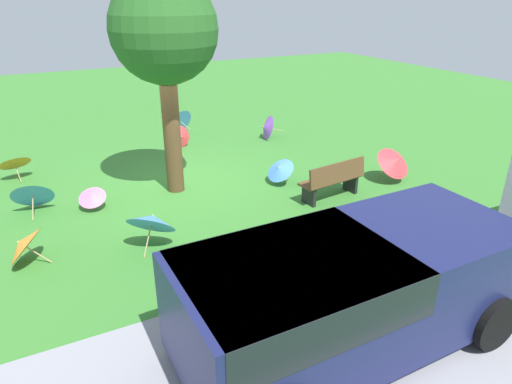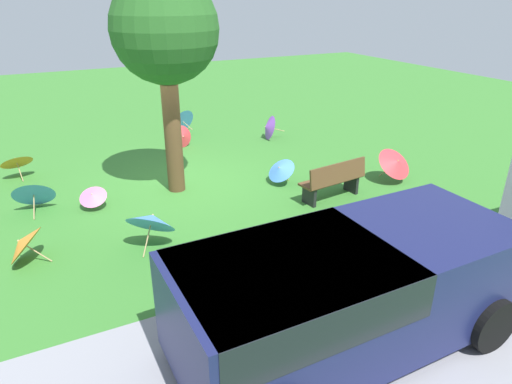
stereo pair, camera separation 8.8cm
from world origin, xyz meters
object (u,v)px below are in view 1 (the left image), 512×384
(parasol_blue_3, at_px, (33,193))
(parasol_red_2, at_px, (181,137))
(parasol_blue_0, at_px, (179,121))
(parasol_purple_0, at_px, (266,127))
(van_dark, at_px, (343,288))
(shade_tree, at_px, (164,33))
(parasol_blue_2, at_px, (152,221))
(parasol_pink_2, at_px, (92,196))
(park_bench, at_px, (333,180))
(parasol_blue_1, at_px, (279,169))
(parasol_orange_2, at_px, (22,244))
(parasol_orange_0, at_px, (14,162))
(parasol_red_1, at_px, (395,162))

(parasol_blue_3, relative_size, parasol_red_2, 1.36)
(parasol_blue_0, xyz_separation_m, parasol_purple_0, (-2.22, 1.95, -0.03))
(van_dark, bearing_deg, parasol_red_2, -95.34)
(parasol_purple_0, bearing_deg, shade_tree, 34.20)
(van_dark, xyz_separation_m, parasol_blue_2, (1.48, -3.69, -0.39))
(parasol_purple_0, xyz_separation_m, parasol_pink_2, (5.78, 2.81, -0.09))
(park_bench, height_order, parasol_blue_0, park_bench)
(van_dark, height_order, parasol_purple_0, van_dark)
(parasol_blue_1, bearing_deg, parasol_blue_0, -82.05)
(park_bench, relative_size, parasol_orange_2, 1.67)
(parasol_blue_1, bearing_deg, parasol_orange_0, -30.10)
(parasol_blue_3, xyz_separation_m, parasol_pink_2, (-1.12, 0.51, -0.11))
(parasol_red_1, distance_m, parasol_pink_2, 7.13)
(parasol_purple_0, relative_size, parasol_blue_2, 0.69)
(parasol_orange_0, bearing_deg, parasol_blue_2, 114.30)
(parasol_purple_0, bearing_deg, parasol_blue_1, 66.84)
(parasol_blue_1, bearing_deg, parasol_pink_2, -8.09)
(van_dark, height_order, shade_tree, shade_tree)
(parasol_blue_1, xyz_separation_m, parasol_red_2, (1.23, -3.85, -0.05))
(shade_tree, bearing_deg, parasol_blue_1, 160.99)
(parasol_blue_1, relative_size, parasol_pink_2, 1.09)
(shade_tree, xyz_separation_m, parasol_orange_0, (3.37, -2.51, -3.10))
(shade_tree, height_order, parasol_blue_3, shade_tree)
(shade_tree, relative_size, parasol_purple_0, 5.75)
(parasol_blue_0, relative_size, parasol_red_2, 1.35)
(parasol_red_1, bearing_deg, parasol_orange_0, -28.29)
(park_bench, distance_m, parasol_red_1, 1.95)
(parasol_blue_1, relative_size, parasol_orange_2, 0.85)
(parasol_red_2, bearing_deg, parasol_red_1, 127.35)
(parasol_blue_2, height_order, parasol_orange_2, parasol_blue_2)
(van_dark, bearing_deg, parasol_blue_0, -97.13)
(shade_tree, distance_m, parasol_pink_2, 3.79)
(shade_tree, relative_size, parasol_blue_2, 3.95)
(parasol_pink_2, bearing_deg, parasol_red_1, 165.61)
(parasol_red_1, distance_m, parasol_orange_2, 8.31)
(parasol_blue_1, height_order, parasol_orange_2, parasol_orange_2)
(parasol_orange_0, xyz_separation_m, parasol_orange_2, (-0.03, 4.43, -0.08))
(parasol_purple_0, xyz_separation_m, parasol_red_2, (2.70, -0.42, -0.06))
(parasol_orange_2, bearing_deg, park_bench, 178.18)
(shade_tree, height_order, parasol_orange_2, shade_tree)
(shade_tree, bearing_deg, parasol_red_1, 158.30)
(shade_tree, relative_size, parasol_orange_0, 5.33)
(parasol_blue_1, height_order, parasol_pink_2, parasol_blue_1)
(parasol_blue_1, distance_m, parasol_blue_2, 3.87)
(van_dark, xyz_separation_m, parasol_orange_2, (3.64, -4.10, -0.53))
(van_dark, xyz_separation_m, parasol_purple_0, (-3.54, -8.63, -0.52))
(parasol_blue_3, bearing_deg, parasol_pink_2, 155.73)
(parasol_blue_0, height_order, parasol_blue_2, parasol_blue_2)
(van_dark, distance_m, parasol_blue_2, 3.99)
(park_bench, bearing_deg, parasol_pink_2, -21.13)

